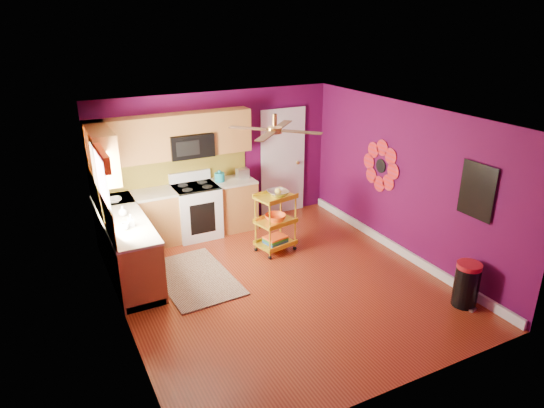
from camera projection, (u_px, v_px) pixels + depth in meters
ground at (281, 283)px, 7.25m from camera, size 5.00×5.00×0.00m
room_envelope at (283, 179)px, 6.67m from camera, size 4.54×5.04×2.52m
lower_cabinets at (158, 229)px, 8.03m from camera, size 2.81×2.31×0.94m
electric_range at (197, 210)px, 8.64m from camera, size 0.76×0.66×1.13m
upper_cabinetry at (151, 143)px, 7.87m from camera, size 2.80×2.30×1.26m
left_window at (100, 174)px, 6.55m from camera, size 0.08×1.35×1.08m
panel_door at (283, 163)px, 9.49m from camera, size 0.95×0.11×2.15m
right_wall_art at (420, 176)px, 7.38m from camera, size 0.04×2.74×1.04m
ceiling_fan at (275, 129)px, 6.58m from camera, size 1.01×1.01×0.26m
shag_rug at (195, 278)px, 7.37m from camera, size 1.11×1.73×0.02m
rolling_cart at (276, 220)px, 8.04m from camera, size 0.69×0.56×1.11m
trash_can at (466, 284)px, 6.59m from camera, size 0.41×0.42×0.64m
teal_kettle at (220, 177)px, 8.69m from camera, size 0.18×0.18×0.21m
toaster at (242, 173)px, 8.87m from camera, size 0.22×0.15×0.18m
soap_bottle_a at (131, 220)px, 6.85m from camera, size 0.08×0.08×0.18m
soap_bottle_b at (123, 211)px, 7.21m from camera, size 0.12×0.12×0.16m
counter_dish at (114, 200)px, 7.76m from camera, size 0.24×0.24×0.06m
counter_cup at (125, 226)px, 6.76m from camera, size 0.12×0.12×0.09m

